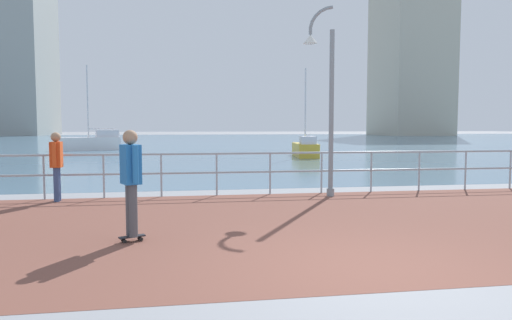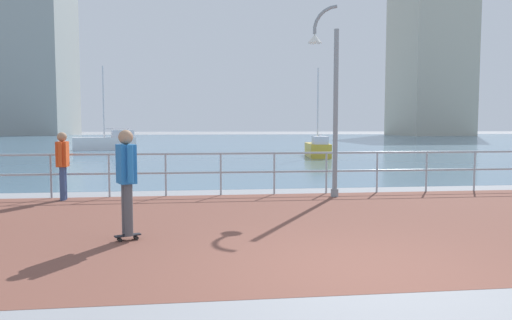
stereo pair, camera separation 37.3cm
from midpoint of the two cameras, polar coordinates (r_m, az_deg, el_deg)
ground at (r=45.33m, az=-4.15°, el=1.91°), size 220.00×220.00×0.00m
brick_paving at (r=8.67m, az=7.33°, el=-7.68°), size 28.00×7.30×0.01m
harbor_water at (r=56.94m, az=-4.69°, el=2.37°), size 180.00×88.00×0.00m
waterfront_railing at (r=12.10m, az=3.15°, el=-0.64°), size 25.25×0.06×1.11m
lamppost at (r=11.87m, az=9.86°, el=8.26°), size 0.78×0.49×4.77m
skateboarder at (r=7.38m, az=-14.29°, el=-1.73°), size 0.41×0.54×1.73m
bystander at (r=11.97m, az=-21.91°, el=-0.04°), size 0.26×0.55×1.64m
sailboat_white at (r=36.69m, az=-17.65°, el=2.14°), size 4.69×2.60×6.29m
sailboat_teal at (r=27.13m, az=8.00°, el=1.41°), size 1.59×3.78×5.15m
tower_steel at (r=98.75m, az=20.76°, el=13.73°), size 11.85×14.57×38.93m
tower_concrete at (r=107.09m, az=-25.44°, el=15.18°), size 12.45×17.69×47.59m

